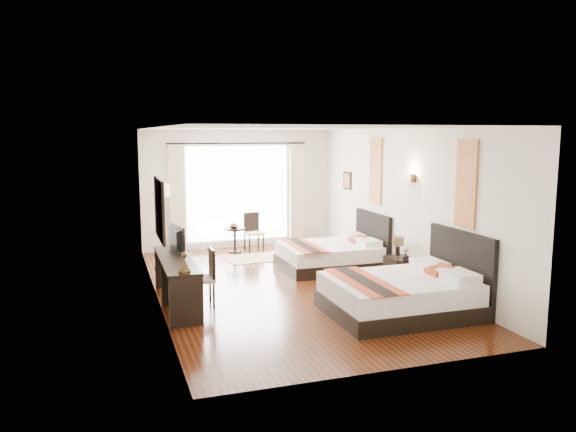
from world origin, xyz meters
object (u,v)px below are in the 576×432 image
object	(u,v)px
side_table	(235,240)
fruit_bowl	(234,227)
vase	(405,255)
bed_far	(333,254)
television	(173,239)
desk_chair	(202,288)
nightstand	(400,271)
floor_lamp	(163,195)
window_chair	(254,239)
bed_near	(405,293)
console_desk	(177,282)
table_lamp	(398,243)

from	to	relation	value
side_table	fruit_bowl	world-z (taller)	fruit_bowl
vase	side_table	size ratio (longest dim) A/B	0.21
bed_far	television	size ratio (longest dim) A/B	2.59
desk_chair	vase	bearing A→B (deg)	-178.90
nightstand	floor_lamp	size ratio (longest dim) A/B	0.32
bed_far	desk_chair	bearing A→B (deg)	-151.19
bed_far	window_chair	size ratio (longest dim) A/B	2.25
side_table	bed_far	bearing A→B (deg)	-54.75
side_table	bed_near	bearing A→B (deg)	-74.48
console_desk	television	xyz separation A→B (m)	(0.02, 0.55, 0.60)
nightstand	side_table	distance (m)	4.25
television	window_chair	world-z (taller)	television
bed_near	desk_chair	size ratio (longest dim) A/B	2.38
bed_near	fruit_bowl	world-z (taller)	bed_near
nightstand	window_chair	distance (m)	4.12
floor_lamp	side_table	distance (m)	1.92
vase	console_desk	bearing A→B (deg)	177.83
floor_lamp	side_table	world-z (taller)	floor_lamp
bed_far	fruit_bowl	bearing A→B (deg)	125.83
bed_near	table_lamp	world-z (taller)	bed_near
nightstand	floor_lamp	xyz separation A→B (m)	(-3.79, 3.89, 1.11)
bed_far	side_table	bearing A→B (deg)	125.25
fruit_bowl	window_chair	distance (m)	0.61
bed_far	window_chair	bearing A→B (deg)	115.01
window_chair	side_table	bearing A→B (deg)	-83.02
desk_chair	fruit_bowl	distance (m)	4.02
desk_chair	floor_lamp	distance (m)	4.19
table_lamp	vase	xyz separation A→B (m)	(-0.01, -0.30, -0.17)
vase	side_table	distance (m)	4.40
bed_far	side_table	xyz separation A→B (m)	(-1.53, 2.17, -0.01)
television	console_desk	bearing A→B (deg)	168.22
fruit_bowl	bed_far	bearing A→B (deg)	-54.17
bed_far	vase	world-z (taller)	bed_far
vase	desk_chair	xyz separation A→B (m)	(-3.64, 0.00, -0.28)
nightstand	table_lamp	size ratio (longest dim) A/B	1.50
bed_near	television	xyz separation A→B (m)	(-3.19, 2.08, 0.66)
bed_near	nightstand	distance (m)	1.72
bed_near	side_table	size ratio (longest dim) A/B	3.83
floor_lamp	fruit_bowl	xyz separation A→B (m)	(1.55, -0.28, -0.76)
side_table	fruit_bowl	distance (m)	0.31
vase	table_lamp	bearing A→B (deg)	88.02
television	side_table	world-z (taller)	television
television	desk_chair	world-z (taller)	television
table_lamp	side_table	size ratio (longest dim) A/B	0.60
bed_near	nightstand	size ratio (longest dim) A/B	4.24
bed_far	table_lamp	bearing A→B (deg)	-61.40
bed_far	vase	distance (m)	1.78
bed_near	floor_lamp	size ratio (longest dim) A/B	1.35
bed_near	vase	size ratio (longest dim) A/B	18.13
nightstand	side_table	size ratio (longest dim) A/B	0.90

